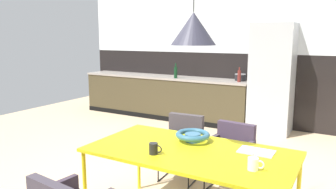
{
  "coord_description": "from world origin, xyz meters",
  "views": [
    {
      "loc": [
        2.26,
        -2.94,
        1.75
      ],
      "look_at": [
        0.03,
        0.94,
        0.96
      ],
      "focal_mm": 34.82,
      "sensor_mm": 36.0,
      "label": 1
    }
  ],
  "objects_px": {
    "armchair_facing_counter": "(231,147)",
    "open_book": "(256,152)",
    "fruit_bowl": "(193,135)",
    "mug_short_terracotta": "(154,149)",
    "refrigerator_column": "(272,79)",
    "armchair_far_side": "(182,139)",
    "bottle_vinegar_dark": "(176,72)",
    "dining_table": "(190,154)",
    "pendant_lamp_over_table_near": "(193,29)",
    "bottle_oil_tall": "(239,76)",
    "mug_tall_blue": "(254,164)",
    "cooking_pot": "(240,77)"
  },
  "relations": [
    {
      "from": "dining_table",
      "to": "mug_short_terracotta",
      "type": "relative_size",
      "value": 14.7
    },
    {
      "from": "refrigerator_column",
      "to": "bottle_oil_tall",
      "type": "distance_m",
      "value": 0.59
    },
    {
      "from": "armchair_facing_counter",
      "to": "mug_tall_blue",
      "type": "height_order",
      "value": "mug_tall_blue"
    },
    {
      "from": "refrigerator_column",
      "to": "mug_tall_blue",
      "type": "height_order",
      "value": "refrigerator_column"
    },
    {
      "from": "dining_table",
      "to": "mug_tall_blue",
      "type": "height_order",
      "value": "mug_tall_blue"
    },
    {
      "from": "bottle_vinegar_dark",
      "to": "mug_short_terracotta",
      "type": "bearing_deg",
      "value": -64.12
    },
    {
      "from": "mug_short_terracotta",
      "to": "cooking_pot",
      "type": "distance_m",
      "value": 3.97
    },
    {
      "from": "bottle_oil_tall",
      "to": "bottle_vinegar_dark",
      "type": "height_order",
      "value": "bottle_vinegar_dark"
    },
    {
      "from": "open_book",
      "to": "bottle_oil_tall",
      "type": "relative_size",
      "value": 1.06
    },
    {
      "from": "bottle_oil_tall",
      "to": "dining_table",
      "type": "bearing_deg",
      "value": -79.07
    },
    {
      "from": "fruit_bowl",
      "to": "mug_short_terracotta",
      "type": "xyz_separation_m",
      "value": [
        -0.14,
        -0.48,
        -0.01
      ]
    },
    {
      "from": "open_book",
      "to": "bottle_vinegar_dark",
      "type": "distance_m",
      "value": 4.04
    },
    {
      "from": "open_book",
      "to": "mug_short_terracotta",
      "type": "distance_m",
      "value": 0.9
    },
    {
      "from": "dining_table",
      "to": "pendant_lamp_over_table_near",
      "type": "bearing_deg",
      "value": 90.0
    },
    {
      "from": "refrigerator_column",
      "to": "pendant_lamp_over_table_near",
      "type": "height_order",
      "value": "pendant_lamp_over_table_near"
    },
    {
      "from": "armchair_facing_counter",
      "to": "bottle_oil_tall",
      "type": "height_order",
      "value": "bottle_oil_tall"
    },
    {
      "from": "cooking_pot",
      "to": "armchair_facing_counter",
      "type": "bearing_deg",
      "value": -74.26
    },
    {
      "from": "dining_table",
      "to": "bottle_oil_tall",
      "type": "relative_size",
      "value": 6.41
    },
    {
      "from": "armchair_far_side",
      "to": "fruit_bowl",
      "type": "distance_m",
      "value": 0.95
    },
    {
      "from": "refrigerator_column",
      "to": "open_book",
      "type": "distance_m",
      "value": 3.4
    },
    {
      "from": "armchair_facing_counter",
      "to": "open_book",
      "type": "relative_size",
      "value": 2.53
    },
    {
      "from": "armchair_facing_counter",
      "to": "bottle_vinegar_dark",
      "type": "distance_m",
      "value": 3.2
    },
    {
      "from": "mug_tall_blue",
      "to": "bottle_vinegar_dark",
      "type": "height_order",
      "value": "bottle_vinegar_dark"
    },
    {
      "from": "refrigerator_column",
      "to": "bottle_vinegar_dark",
      "type": "height_order",
      "value": "refrigerator_column"
    },
    {
      "from": "fruit_bowl",
      "to": "bottle_oil_tall",
      "type": "relative_size",
      "value": 1.17
    },
    {
      "from": "dining_table",
      "to": "armchair_far_side",
      "type": "xyz_separation_m",
      "value": [
        -0.58,
        0.97,
        -0.23
      ]
    },
    {
      "from": "open_book",
      "to": "mug_tall_blue",
      "type": "height_order",
      "value": "mug_tall_blue"
    },
    {
      "from": "armchair_facing_counter",
      "to": "open_book",
      "type": "bearing_deg",
      "value": 128.17
    },
    {
      "from": "armchair_far_side",
      "to": "mug_tall_blue",
      "type": "xyz_separation_m",
      "value": [
        1.19,
        -1.14,
        0.32
      ]
    },
    {
      "from": "armchair_far_side",
      "to": "pendant_lamp_over_table_near",
      "type": "relative_size",
      "value": 0.7
    },
    {
      "from": "refrigerator_column",
      "to": "bottle_vinegar_dark",
      "type": "distance_m",
      "value": 1.91
    },
    {
      "from": "dining_table",
      "to": "armchair_facing_counter",
      "type": "xyz_separation_m",
      "value": [
        0.05,
        0.98,
        -0.21
      ]
    },
    {
      "from": "bottle_vinegar_dark",
      "to": "open_book",
      "type": "bearing_deg",
      "value": -51.41
    },
    {
      "from": "armchair_facing_counter",
      "to": "cooking_pot",
      "type": "height_order",
      "value": "cooking_pot"
    },
    {
      "from": "dining_table",
      "to": "open_book",
      "type": "height_order",
      "value": "open_book"
    },
    {
      "from": "dining_table",
      "to": "pendant_lamp_over_table_near",
      "type": "relative_size",
      "value": 1.61
    },
    {
      "from": "armchair_facing_counter",
      "to": "armchair_far_side",
      "type": "xyz_separation_m",
      "value": [
        -0.63,
        -0.01,
        -0.01
      ]
    },
    {
      "from": "refrigerator_column",
      "to": "armchair_far_side",
      "type": "distance_m",
      "value": 2.69
    },
    {
      "from": "open_book",
      "to": "mug_short_terracotta",
      "type": "height_order",
      "value": "mug_short_terracotta"
    },
    {
      "from": "cooking_pot",
      "to": "bottle_vinegar_dark",
      "type": "xyz_separation_m",
      "value": [
        -1.28,
        -0.3,
        0.06
      ]
    },
    {
      "from": "refrigerator_column",
      "to": "bottle_vinegar_dark",
      "type": "bearing_deg",
      "value": -174.53
    },
    {
      "from": "dining_table",
      "to": "mug_tall_blue",
      "type": "relative_size",
      "value": 14.43
    },
    {
      "from": "fruit_bowl",
      "to": "pendant_lamp_over_table_near",
      "type": "height_order",
      "value": "pendant_lamp_over_table_near"
    },
    {
      "from": "bottle_vinegar_dark",
      "to": "pendant_lamp_over_table_near",
      "type": "bearing_deg",
      "value": -59.33
    },
    {
      "from": "refrigerator_column",
      "to": "dining_table",
      "type": "bearing_deg",
      "value": -88.58
    },
    {
      "from": "armchair_far_side",
      "to": "open_book",
      "type": "xyz_separation_m",
      "value": [
        1.11,
        -0.74,
        0.27
      ]
    },
    {
      "from": "mug_short_terracotta",
      "to": "bottle_vinegar_dark",
      "type": "relative_size",
      "value": 0.4
    },
    {
      "from": "mug_short_terracotta",
      "to": "pendant_lamp_over_table_near",
      "type": "relative_size",
      "value": 0.11
    },
    {
      "from": "dining_table",
      "to": "mug_tall_blue",
      "type": "distance_m",
      "value": 0.64
    },
    {
      "from": "open_book",
      "to": "bottle_vinegar_dark",
      "type": "height_order",
      "value": "bottle_vinegar_dark"
    }
  ]
}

